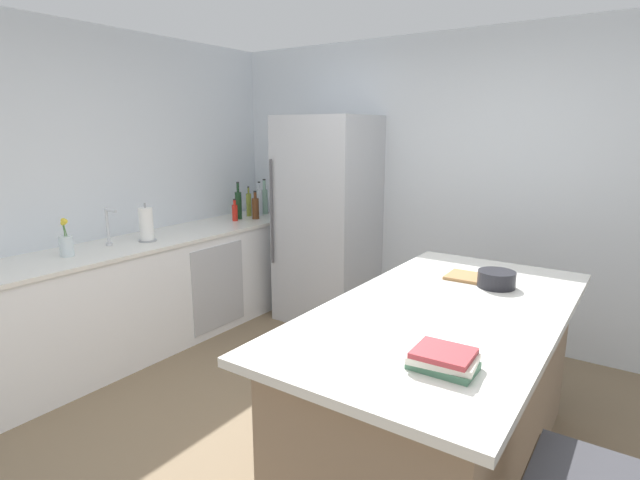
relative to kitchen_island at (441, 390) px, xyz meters
The scene contains 18 objects.
ground_plane 0.79m from the kitchen_island, 149.02° to the right, with size 7.20×7.20×0.00m, color #7A664C.
wall_rear 2.17m from the kitchen_island, 105.77° to the left, with size 6.00×0.10×2.60m, color silver.
wall_left 3.12m from the kitchen_island, behind, with size 0.10×6.00×2.60m, color silver.
counter_run_left 2.62m from the kitchen_island, behind, with size 0.69×3.10×0.91m.
kitchen_island is the anchor object (origin of this frame).
refrigerator 2.35m from the kitchen_island, 138.71° to the left, with size 0.81×0.74×1.92m.
sink_faucet 2.73m from the kitchen_island, behind, with size 0.15×0.05×0.30m.
flower_vase 2.72m from the kitchen_island, 169.17° to the right, with size 0.10×0.10×0.27m.
paper_towel_roll 2.63m from the kitchen_island, behind, with size 0.14×0.14×0.31m.
gin_bottle 3.19m from the kitchen_island, 147.57° to the left, with size 0.07×0.07×0.37m.
soda_bottle 3.12m from the kitchen_island, 149.01° to the left, with size 0.06×0.06×0.36m.
olive_oil_bottle 3.12m from the kitchen_island, 151.12° to the left, with size 0.05×0.05×0.31m.
syrup_bottle 2.94m from the kitchen_island, 151.01° to the left, with size 0.07×0.07×0.28m.
wine_bottle 3.02m from the kitchen_island, 153.99° to the left, with size 0.07×0.07×0.37m.
hot_sauce_bottle 2.92m from the kitchen_island, 155.40° to the left, with size 0.06×0.06×0.22m.
cookbook_stack 0.84m from the kitchen_island, 70.38° to the right, with size 0.26×0.20×0.07m.
mixing_bowl 0.70m from the kitchen_island, 76.21° to the left, with size 0.21×0.21×0.09m.
cutting_board 0.72m from the kitchen_island, 94.01° to the left, with size 0.30×0.22×0.02m.
Camera 1 is at (1.35, -1.97, 1.80)m, focal length 27.75 mm.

